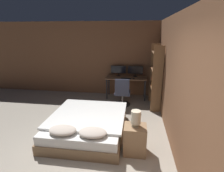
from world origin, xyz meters
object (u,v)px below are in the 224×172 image
(monitor_left, at_px, (118,70))
(bookshelf, at_px, (156,75))
(office_chair, at_px, (122,94))
(monitor_right, at_px, (135,70))
(nightstand, at_px, (135,140))
(computer_mouse, at_px, (134,79))
(bed, at_px, (88,124))
(keyboard, at_px, (126,78))
(desk, at_px, (126,80))
(bedside_lamp, at_px, (136,117))

(monitor_left, distance_m, bookshelf, 1.57)
(office_chair, relative_size, bookshelf, 0.47)
(monitor_left, bearing_deg, monitor_right, 0.00)
(nightstand, xyz_separation_m, computer_mouse, (-0.10, 2.89, 0.49))
(bed, distance_m, office_chair, 1.92)
(office_chair, bearing_deg, computer_mouse, 58.39)
(monitor_right, bearing_deg, bed, -111.10)
(bed, distance_m, monitor_left, 2.87)
(monitor_right, height_order, keyboard, monitor_right)
(nightstand, height_order, monitor_left, monitor_left)
(bed, relative_size, office_chair, 2.07)
(nightstand, distance_m, keyboard, 2.95)
(nightstand, xyz_separation_m, keyboard, (-0.37, 2.89, 0.48))
(desk, xyz_separation_m, office_chair, (-0.07, -0.74, -0.29))
(monitor_left, xyz_separation_m, keyboard, (0.31, -0.38, -0.22))
(nightstand, xyz_separation_m, bedside_lamp, (-0.00, 0.00, 0.48))
(bed, bearing_deg, desk, 73.67)
(monitor_left, height_order, keyboard, monitor_left)
(bed, height_order, monitor_left, monitor_left)
(nightstand, distance_m, monitor_right, 3.35)
(bed, bearing_deg, monitor_right, 68.90)
(nightstand, xyz_separation_m, monitor_left, (-0.68, 3.28, 0.70))
(bed, distance_m, monitor_right, 3.02)
(desk, bearing_deg, bedside_lamp, -83.21)
(nightstand, distance_m, bookshelf, 2.53)
(computer_mouse, height_order, office_chair, office_chair)
(monitor_right, height_order, computer_mouse, monitor_right)
(keyboard, bearing_deg, bed, -107.57)
(desk, bearing_deg, monitor_right, 31.98)
(nightstand, relative_size, computer_mouse, 8.40)
(bedside_lamp, xyz_separation_m, monitor_right, (-0.06, 3.28, 0.22))
(keyboard, bearing_deg, monitor_right, 51.06)
(bed, distance_m, bookshelf, 2.60)
(bed, height_order, keyboard, keyboard)
(monitor_left, distance_m, keyboard, 0.54)
(computer_mouse, relative_size, office_chair, 0.08)
(bed, relative_size, computer_mouse, 27.50)
(bedside_lamp, distance_m, bookshelf, 2.43)
(nightstand, height_order, keyboard, keyboard)
(nightstand, bearing_deg, monitor_right, 90.99)
(desk, height_order, office_chair, office_chair)
(office_chair, bearing_deg, nightstand, -79.32)
(nightstand, height_order, office_chair, office_chair)
(keyboard, relative_size, computer_mouse, 4.95)
(keyboard, distance_m, bookshelf, 1.14)
(monitor_right, relative_size, keyboard, 1.59)
(nightstand, relative_size, office_chair, 0.63)
(monitor_right, relative_size, office_chair, 0.59)
(monitor_right, height_order, office_chair, monitor_right)
(bed, relative_size, bookshelf, 0.98)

